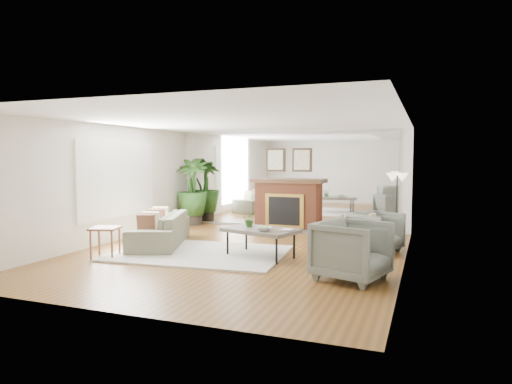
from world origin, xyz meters
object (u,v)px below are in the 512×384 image
at_px(coffee_table, 260,231).
at_px(potted_ficus, 192,189).
at_px(armchair_front, 352,250).
at_px(floor_lamp, 397,183).
at_px(sofa, 160,229).
at_px(armchair_back, 375,232).
at_px(fireplace, 287,203).
at_px(side_table, 105,232).

xyz_separation_m(coffee_table, potted_ficus, (-3.12, 3.17, 0.48)).
distance_m(armchair_front, floor_lamp, 3.98).
xyz_separation_m(potted_ficus, floor_lamp, (5.30, -0.25, 0.29)).
height_order(coffee_table, potted_ficus, potted_ficus).
bearing_deg(potted_ficus, coffee_table, -45.43).
distance_m(sofa, armchair_front, 4.34).
xyz_separation_m(armchair_back, armchair_front, (-0.09, -2.23, 0.05)).
height_order(fireplace, armchair_front, fireplace).
relative_size(coffee_table, armchair_back, 1.75).
relative_size(fireplace, side_table, 3.39).
relative_size(armchair_back, potted_ficus, 0.47).
xyz_separation_m(sofa, floor_lamp, (4.51, 2.57, 0.92)).
relative_size(armchair_front, side_table, 1.60).
relative_size(coffee_table, sofa, 0.65).
distance_m(coffee_table, floor_lamp, 3.72).
relative_size(potted_ficus, floor_lamp, 1.22).
height_order(coffee_table, side_table, side_table).
bearing_deg(potted_ficus, armchair_back, -20.81).
distance_m(armchair_front, potted_ficus, 6.45).
xyz_separation_m(fireplace, armchair_back, (2.41, -2.09, -0.27)).
bearing_deg(sofa, armchair_back, 81.94).
relative_size(side_table, floor_lamp, 0.41).
bearing_deg(side_table, armchair_front, 0.10).
distance_m(side_table, floor_lamp, 6.25).
height_order(sofa, armchair_front, armchair_front).
height_order(sofa, floor_lamp, floor_lamp).
bearing_deg(side_table, floor_lamp, 38.85).
relative_size(fireplace, coffee_table, 1.38).
bearing_deg(coffee_table, potted_ficus, 134.57).
bearing_deg(fireplace, potted_ficus, -175.98).
height_order(fireplace, side_table, fireplace).
distance_m(coffee_table, side_table, 2.83).
bearing_deg(coffee_table, armchair_back, 33.83).
bearing_deg(fireplace, coffee_table, -81.13).
distance_m(coffee_table, armchair_front, 2.04).
height_order(fireplace, sofa, fireplace).
height_order(fireplace, coffee_table, fireplace).
height_order(armchair_back, potted_ficus, potted_ficus).
relative_size(sofa, armchair_front, 2.34).
bearing_deg(armchair_front, potted_ficus, 66.90).
xyz_separation_m(coffee_table, sofa, (-2.34, 0.34, -0.15)).
relative_size(armchair_back, side_table, 1.40).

